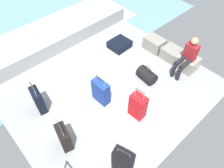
{
  "coord_description": "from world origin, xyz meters",
  "views": [
    {
      "loc": [
        2.73,
        -2.44,
        4.43
      ],
      "look_at": [
        0.06,
        -0.0,
        0.25
      ],
      "focal_mm": 34.18,
      "sensor_mm": 36.0,
      "label": 1
    }
  ],
  "objects_px": {
    "suitcase_2": "(38,100)",
    "suitcase_3": "(123,161)",
    "passenger_seated": "(187,56)",
    "suitcase_5": "(120,44)",
    "cargo_crate_0": "(154,44)",
    "suitcase_1": "(64,137)",
    "suitcase_4": "(101,92)",
    "suitcase_0": "(138,106)",
    "cargo_crate_2": "(188,63)",
    "cargo_crate_1": "(172,54)",
    "duffel_bag": "(147,75)"
  },
  "relations": [
    {
      "from": "suitcase_2",
      "to": "suitcase_3",
      "type": "distance_m",
      "value": 2.48
    },
    {
      "from": "passenger_seated",
      "to": "suitcase_5",
      "type": "bearing_deg",
      "value": -164.01
    },
    {
      "from": "cargo_crate_0",
      "to": "suitcase_1",
      "type": "xyz_separation_m",
      "value": [
        0.8,
        -3.91,
        0.09
      ]
    },
    {
      "from": "suitcase_4",
      "to": "suitcase_2",
      "type": "bearing_deg",
      "value": -122.78
    },
    {
      "from": "suitcase_0",
      "to": "cargo_crate_2",
      "type": "bearing_deg",
      "value": 93.06
    },
    {
      "from": "cargo_crate_1",
      "to": "suitcase_0",
      "type": "height_order",
      "value": "suitcase_0"
    },
    {
      "from": "cargo_crate_0",
      "to": "suitcase_3",
      "type": "height_order",
      "value": "suitcase_3"
    },
    {
      "from": "suitcase_0",
      "to": "suitcase_3",
      "type": "height_order",
      "value": "suitcase_0"
    },
    {
      "from": "cargo_crate_1",
      "to": "suitcase_3",
      "type": "bearing_deg",
      "value": -68.02
    },
    {
      "from": "suitcase_0",
      "to": "duffel_bag",
      "type": "distance_m",
      "value": 1.22
    },
    {
      "from": "suitcase_0",
      "to": "suitcase_3",
      "type": "relative_size",
      "value": 1.13
    },
    {
      "from": "suitcase_1",
      "to": "suitcase_4",
      "type": "relative_size",
      "value": 0.89
    },
    {
      "from": "suitcase_2",
      "to": "duffel_bag",
      "type": "height_order",
      "value": "suitcase_2"
    },
    {
      "from": "suitcase_1",
      "to": "cargo_crate_1",
      "type": "bearing_deg",
      "value": 92.27
    },
    {
      "from": "cargo_crate_0",
      "to": "suitcase_0",
      "type": "bearing_deg",
      "value": -58.86
    },
    {
      "from": "cargo_crate_0",
      "to": "passenger_seated",
      "type": "distance_m",
      "value": 1.29
    },
    {
      "from": "passenger_seated",
      "to": "suitcase_3",
      "type": "xyz_separation_m",
      "value": [
        0.81,
        -3.21,
        -0.23
      ]
    },
    {
      "from": "suitcase_0",
      "to": "suitcase_3",
      "type": "bearing_deg",
      "value": -59.21
    },
    {
      "from": "suitcase_0",
      "to": "suitcase_1",
      "type": "height_order",
      "value": "suitcase_0"
    },
    {
      "from": "suitcase_0",
      "to": "suitcase_3",
      "type": "distance_m",
      "value": 1.35
    },
    {
      "from": "cargo_crate_1",
      "to": "suitcase_0",
      "type": "distance_m",
      "value": 2.37
    },
    {
      "from": "cargo_crate_0",
      "to": "suitcase_1",
      "type": "bearing_deg",
      "value": -78.43
    },
    {
      "from": "suitcase_2",
      "to": "suitcase_3",
      "type": "bearing_deg",
      "value": 10.6
    },
    {
      "from": "cargo_crate_2",
      "to": "suitcase_0",
      "type": "relative_size",
      "value": 0.63
    },
    {
      "from": "suitcase_1",
      "to": "suitcase_4",
      "type": "height_order",
      "value": "suitcase_4"
    },
    {
      "from": "cargo_crate_1",
      "to": "cargo_crate_0",
      "type": "bearing_deg",
      "value": -175.1
    },
    {
      "from": "suitcase_4",
      "to": "suitcase_0",
      "type": "bearing_deg",
      "value": 20.37
    },
    {
      "from": "passenger_seated",
      "to": "cargo_crate_1",
      "type": "bearing_deg",
      "value": 159.19
    },
    {
      "from": "suitcase_2",
      "to": "suitcase_4",
      "type": "height_order",
      "value": "suitcase_2"
    },
    {
      "from": "cargo_crate_0",
      "to": "cargo_crate_2",
      "type": "height_order",
      "value": "cargo_crate_2"
    },
    {
      "from": "cargo_crate_2",
      "to": "suitcase_2",
      "type": "relative_size",
      "value": 0.67
    },
    {
      "from": "suitcase_5",
      "to": "duffel_bag",
      "type": "relative_size",
      "value": 1.17
    },
    {
      "from": "suitcase_3",
      "to": "cargo_crate_2",
      "type": "bearing_deg",
      "value": 103.45
    },
    {
      "from": "suitcase_2",
      "to": "suitcase_5",
      "type": "relative_size",
      "value": 1.31
    },
    {
      "from": "suitcase_5",
      "to": "duffel_bag",
      "type": "bearing_deg",
      "value": -15.66
    },
    {
      "from": "cargo_crate_2",
      "to": "passenger_seated",
      "type": "height_order",
      "value": "passenger_seated"
    },
    {
      "from": "suitcase_1",
      "to": "suitcase_4",
      "type": "distance_m",
      "value": 1.42
    },
    {
      "from": "passenger_seated",
      "to": "duffel_bag",
      "type": "distance_m",
      "value": 1.19
    },
    {
      "from": "suitcase_2",
      "to": "suitcase_0",
      "type": "bearing_deg",
      "value": 42.86
    },
    {
      "from": "cargo_crate_2",
      "to": "suitcase_4",
      "type": "bearing_deg",
      "value": -107.32
    },
    {
      "from": "cargo_crate_0",
      "to": "suitcase_5",
      "type": "xyz_separation_m",
      "value": [
        -0.8,
        -0.74,
        -0.09
      ]
    },
    {
      "from": "cargo_crate_2",
      "to": "suitcase_1",
      "type": "xyz_separation_m",
      "value": [
        -0.41,
        -3.94,
        0.08
      ]
    },
    {
      "from": "cargo_crate_0",
      "to": "suitcase_4",
      "type": "bearing_deg",
      "value": -80.83
    },
    {
      "from": "suitcase_0",
      "to": "suitcase_5",
      "type": "relative_size",
      "value": 1.4
    },
    {
      "from": "suitcase_5",
      "to": "duffel_bag",
      "type": "height_order",
      "value": "duffel_bag"
    },
    {
      "from": "cargo_crate_1",
      "to": "suitcase_3",
      "type": "height_order",
      "value": "suitcase_3"
    },
    {
      "from": "cargo_crate_0",
      "to": "cargo_crate_2",
      "type": "xyz_separation_m",
      "value": [
        1.21,
        0.02,
        0.01
      ]
    },
    {
      "from": "cargo_crate_1",
      "to": "suitcase_3",
      "type": "relative_size",
      "value": 0.75
    },
    {
      "from": "suitcase_4",
      "to": "cargo_crate_1",
      "type": "bearing_deg",
      "value": 84.9
    },
    {
      "from": "cargo_crate_1",
      "to": "suitcase_5",
      "type": "height_order",
      "value": "cargo_crate_1"
    }
  ]
}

